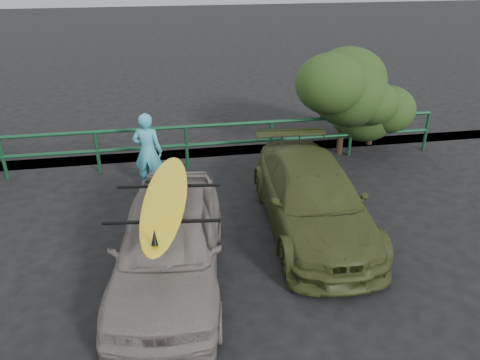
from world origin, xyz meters
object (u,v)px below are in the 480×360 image
object	(u,v)px
sedan	(169,243)
surfboard	(165,198)
man	(148,152)
olive_vehicle	(313,198)
guardrail	(143,149)

from	to	relation	value
sedan	surfboard	distance (m)	0.76
sedan	man	distance (m)	3.22
olive_vehicle	guardrail	bearing A→B (deg)	137.83
surfboard	sedan	bearing A→B (deg)	83.24
sedan	olive_vehicle	xyz separation A→B (m)	(2.60, 1.09, -0.06)
sedan	olive_vehicle	bearing A→B (deg)	30.00
man	sedan	bearing A→B (deg)	110.52
sedan	man	xyz separation A→B (m)	(-0.31, 3.20, 0.17)
guardrail	sedan	xyz separation A→B (m)	(0.45, -4.14, 0.15)
guardrail	man	bearing A→B (deg)	-81.14
man	surfboard	xyz separation A→B (m)	(0.31, -3.20, 0.59)
man	surfboard	distance (m)	3.27
surfboard	guardrail	bearing A→B (deg)	103.50
guardrail	surfboard	distance (m)	4.27
guardrail	man	size ratio (longest dim) A/B	8.35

